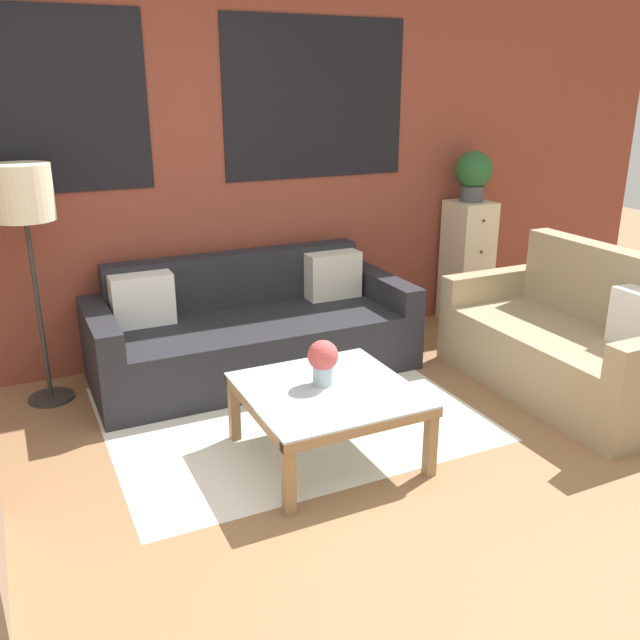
# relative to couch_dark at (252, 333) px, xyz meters

# --- Properties ---
(ground_plane) EXTENTS (16.00, 16.00, 0.00)m
(ground_plane) POSITION_rel_couch_dark_xyz_m (-0.25, -1.95, -0.28)
(ground_plane) COLOR #8E6642
(wall_back_brick) EXTENTS (8.40, 0.09, 2.80)m
(wall_back_brick) POSITION_rel_couch_dark_xyz_m (-0.25, 0.49, 1.13)
(wall_back_brick) COLOR brown
(wall_back_brick) RESTS_ON ground_plane
(rug) EXTENTS (2.13, 1.77, 0.00)m
(rug) POSITION_rel_couch_dark_xyz_m (-0.04, -0.71, -0.27)
(rug) COLOR silver
(rug) RESTS_ON ground_plane
(couch_dark) EXTENTS (2.17, 0.88, 0.78)m
(couch_dark) POSITION_rel_couch_dark_xyz_m (0.00, 0.00, 0.00)
(couch_dark) COLOR #232328
(couch_dark) RESTS_ON ground_plane
(settee_vintage) EXTENTS (0.80, 1.61, 0.92)m
(settee_vintage) POSITION_rel_couch_dark_xyz_m (1.75, -1.17, 0.03)
(settee_vintage) COLOR tan
(settee_vintage) RESTS_ON ground_plane
(coffee_table) EXTENTS (0.86, 0.86, 0.40)m
(coffee_table) POSITION_rel_couch_dark_xyz_m (-0.04, -1.26, 0.06)
(coffee_table) COLOR silver
(coffee_table) RESTS_ON ground_plane
(floor_lamp) EXTENTS (0.35, 0.35, 1.47)m
(floor_lamp) POSITION_rel_couch_dark_xyz_m (-1.33, 0.12, 0.97)
(floor_lamp) COLOR #2D2D2D
(floor_lamp) RESTS_ON ground_plane
(drawer_cabinet) EXTENTS (0.32, 0.36, 1.01)m
(drawer_cabinet) POSITION_rel_couch_dark_xyz_m (1.98, 0.24, 0.23)
(drawer_cabinet) COLOR beige
(drawer_cabinet) RESTS_ON ground_plane
(potted_plant) EXTENTS (0.30, 0.30, 0.40)m
(potted_plant) POSITION_rel_couch_dark_xyz_m (1.98, 0.24, 0.95)
(potted_plant) COLOR #47474C
(potted_plant) RESTS_ON drawer_cabinet
(flower_vase) EXTENTS (0.16, 0.16, 0.24)m
(flower_vase) POSITION_rel_couch_dark_xyz_m (-0.04, -1.20, 0.26)
(flower_vase) COLOR #ADBCC6
(flower_vase) RESTS_ON coffee_table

